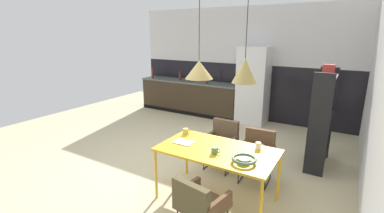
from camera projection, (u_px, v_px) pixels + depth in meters
ground_plane at (163, 166)px, 4.68m from camera, size 9.19×9.19×0.00m
back_wall_splashback_dark at (240, 90)px, 7.37m from camera, size 6.03×0.12×1.44m
back_wall_panel_upper at (242, 36)px, 6.99m from camera, size 6.03×0.12×1.44m
kitchen_counter at (190, 97)px, 7.82m from camera, size 3.00×0.63×0.92m
refrigerator_column at (253, 86)px, 6.76m from camera, size 0.72×0.60×1.92m
dining_table at (217, 152)px, 3.57m from camera, size 1.54×0.87×0.75m
armchair_near_window at (222, 139)px, 4.55m from camera, size 0.50×0.48×0.81m
armchair_corner_seat at (198, 201)px, 2.88m from camera, size 0.55×0.54×0.76m
armchair_facing_counter at (258, 150)px, 4.15m from camera, size 0.51×0.50×0.79m
fruit_bowl at (244, 159)px, 3.18m from camera, size 0.30×0.30×0.06m
open_book at (184, 142)px, 3.78m from camera, size 0.27×0.20×0.02m
mug_tall_blue at (186, 131)px, 4.09m from camera, size 0.13×0.09×0.09m
mug_glass_clear at (259, 146)px, 3.56m from camera, size 0.11×0.07×0.09m
mug_dark_espresso at (215, 150)px, 3.43m from camera, size 0.12×0.08×0.08m
cooking_pot at (192, 78)px, 7.68m from camera, size 0.21×0.21×0.17m
bottle_spice_small at (207, 79)px, 7.22m from camera, size 0.06×0.06×0.31m
bottle_oil_tall at (153, 74)px, 8.23m from camera, size 0.06×0.06×0.32m
bottle_vinegar_dark at (180, 76)px, 7.80m from camera, size 0.06×0.06×0.29m
open_shelf_unit at (322, 117)px, 4.50m from camera, size 0.30×0.85×1.73m
pendant_lamp_over_table_near at (199, 70)px, 3.48m from camera, size 0.36×0.36×1.19m
pendant_lamp_over_table_far at (245, 71)px, 3.17m from camera, size 0.30×0.30×1.19m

